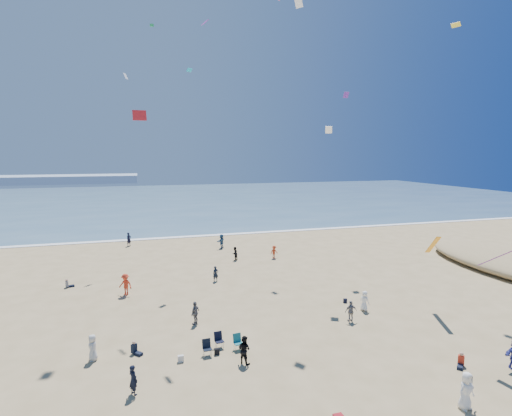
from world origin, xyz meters
name	(u,v)px	position (x,y,z in m)	size (l,w,h in m)	color
ocean	(157,200)	(0.00, 95.00, 0.03)	(220.00, 100.00, 0.06)	#476B84
surf_line	(172,238)	(0.00, 45.00, 0.04)	(220.00, 1.20, 0.08)	white
standing_flyers	(255,291)	(4.64, 17.27, 0.86)	(24.62, 48.55, 1.91)	#BC391A
seated_group	(244,365)	(0.91, 6.75, 0.42)	(25.44, 29.69, 0.84)	white
chair_cluster	(222,344)	(0.20, 9.50, 0.50)	(2.66, 1.46, 1.00)	black
white_tote	(181,359)	(-2.41, 8.92, 0.20)	(0.35, 0.20, 0.40)	silver
black_backpack	(217,351)	(-0.17, 9.19, 0.19)	(0.30, 0.22, 0.38)	black
navy_bag	(345,301)	(11.72, 14.70, 0.17)	(0.28, 0.18, 0.34)	black
kites_aloft	(343,114)	(9.40, 11.76, 15.08)	(42.42, 41.99, 30.85)	#6227A6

